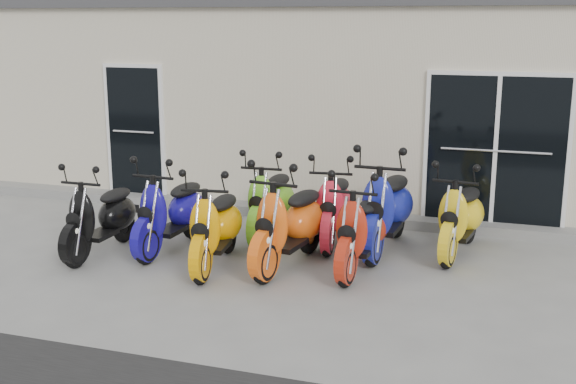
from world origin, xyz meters
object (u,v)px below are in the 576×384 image
Objects in this scene: scooter_front_red at (362,218)px; scooter_back_red at (335,197)px; scooter_front_blue at (171,201)px; scooter_back_blue at (387,196)px; scooter_front_orange_a at (215,216)px; scooter_back_green at (271,191)px; scooter_front_black at (100,207)px; scooter_back_yellow at (461,206)px; scooter_front_orange_b at (290,212)px.

scooter_front_red reaches higher than scooter_back_red.
scooter_back_blue is at bearing 21.06° from scooter_front_blue.
scooter_front_orange_a is 1.45m from scooter_back_green.
scooter_back_green is 0.93m from scooter_back_red.
scooter_front_blue reaches higher than scooter_front_black.
scooter_front_black is 0.96× the size of scooter_front_orange_a.
scooter_front_red reaches higher than scooter_back_yellow.
scooter_back_blue is (2.72, 0.86, 0.08)m from scooter_front_blue.
scooter_back_green is (-1.53, 1.00, -0.00)m from scooter_front_red.
scooter_back_blue reaches higher than scooter_front_black.
scooter_front_black is 0.97× the size of scooter_back_yellow.
scooter_back_green reaches higher than scooter_back_red.
scooter_back_blue is at bearing 84.78° from scooter_front_red.
scooter_front_black is 1.64m from scooter_front_orange_a.
scooter_front_orange_b is (2.51, 0.27, 0.07)m from scooter_front_black.
scooter_back_blue is at bearing -164.03° from scooter_back_yellow.
scooter_front_black is 3.76m from scooter_back_blue.
scooter_back_green reaches higher than scooter_front_black.
scooter_back_yellow is (0.95, 0.13, -0.09)m from scooter_back_blue.
scooter_back_red is 0.76m from scooter_back_blue.
scooter_front_blue is 1.02× the size of scooter_back_yellow.
scooter_front_orange_a is at bearing -144.87° from scooter_back_yellow.
scooter_front_orange_b is (1.70, -0.16, 0.04)m from scooter_front_blue.
scooter_back_green is 1.00× the size of scooter_back_red.
scooter_back_blue is at bearing 20.51° from scooter_front_black.
scooter_front_red is at bearing -129.06° from scooter_back_yellow.
scooter_back_green is 1.01× the size of scooter_back_yellow.
scooter_back_green is 0.88× the size of scooter_back_blue.
scooter_front_orange_b reaches higher than scooter_front_orange_a.
scooter_front_blue is at bearing -159.34° from scooter_back_blue.
scooter_front_orange_a is 0.91m from scooter_front_orange_b.
scooter_front_blue is 0.94m from scooter_front_orange_a.
scooter_front_red is (2.58, -0.01, -0.01)m from scooter_front_blue.
scooter_back_green is 2.62m from scooter_back_yellow.
scooter_back_red is (1.14, 1.43, -0.01)m from scooter_front_orange_a.
scooter_front_black is at bearing -144.80° from scooter_back_green.
scooter_front_orange_b reaches higher than scooter_front_blue.
scooter_front_orange_a is 0.93× the size of scooter_front_orange_b.
scooter_front_black is at bearing -148.57° from scooter_front_blue.
scooter_front_black is 4.69m from scooter_back_yellow.
scooter_front_orange_b is 1.08× the size of scooter_back_yellow.
scooter_front_orange_a is 1.00× the size of scooter_front_red.
scooter_front_black is at bearing -165.92° from scooter_front_orange_b.
scooter_back_red is at bearing 125.05° from scooter_front_red.
scooter_front_blue is at bearing -177.36° from scooter_front_orange_b.
scooter_front_orange_a reaches higher than scooter_back_red.
scooter_front_orange_a is 2.30m from scooter_back_blue.
scooter_back_blue is at bearing -15.86° from scooter_back_red.
scooter_front_blue is 1.71m from scooter_front_orange_b.
scooter_front_red reaches higher than scooter_front_orange_a.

